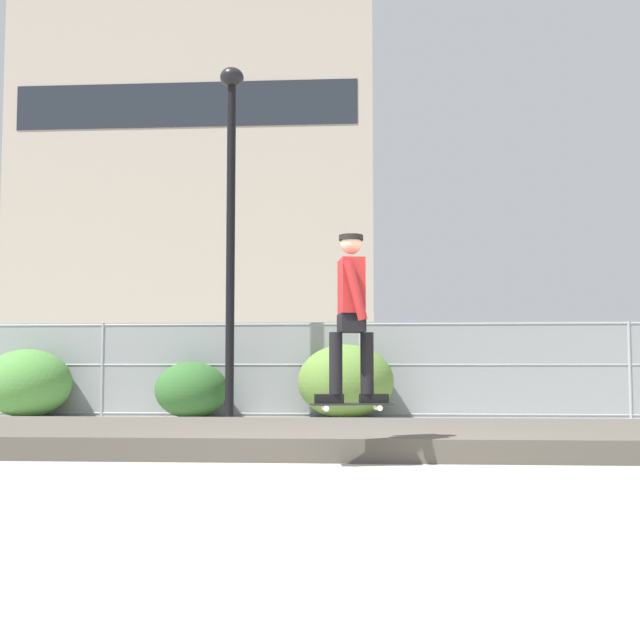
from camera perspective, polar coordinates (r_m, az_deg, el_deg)
ground_plane at (r=6.55m, az=2.94°, el=-12.17°), size 120.00×120.00×0.00m
gravel_berm at (r=9.01m, az=3.07°, el=-9.07°), size 13.51×3.19×0.25m
skateboard at (r=7.13m, az=2.48°, el=-6.62°), size 0.82×0.34×0.07m
skater at (r=7.15m, az=2.46°, el=1.04°), size 0.73×0.61×1.67m
chain_fence at (r=14.28m, az=3.18°, el=-3.85°), size 20.60×0.06×1.85m
street_lamp at (r=13.77m, az=-6.97°, el=9.46°), size 0.44×0.44×6.55m
parked_car_near at (r=17.29m, az=-12.11°, el=-4.06°), size 4.41×1.97×1.66m
parked_car_mid at (r=16.84m, az=7.25°, el=-4.13°), size 4.51×2.16×1.66m
library_building at (r=47.13m, az=-8.84°, el=10.44°), size 20.69×11.51×24.93m
shrub_left at (r=15.29m, az=-21.88°, el=-4.59°), size 1.71×1.40×1.32m
shrub_center at (r=14.15m, az=-10.01°, el=-5.39°), size 1.39×1.14×1.08m
shrub_right at (r=13.83m, az=2.02°, el=-4.81°), size 1.81×1.48×1.40m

